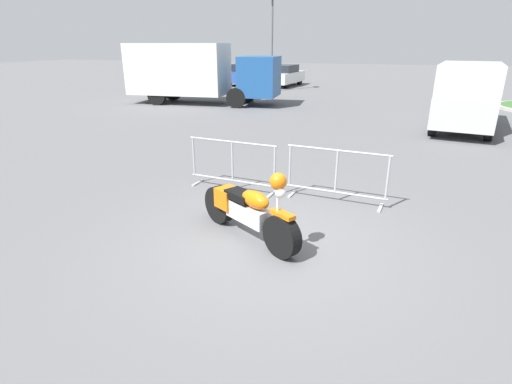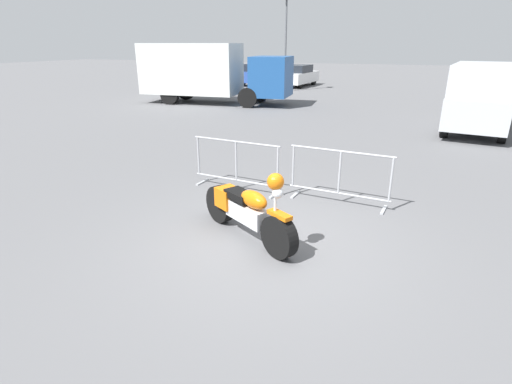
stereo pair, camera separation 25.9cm
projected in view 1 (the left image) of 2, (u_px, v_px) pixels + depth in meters
The scene contains 11 objects.
ground_plane at pixel (271, 245), 6.29m from camera, with size 120.00×120.00×0.00m, color #5B5B5E.
motorcycle at pixel (248, 210), 6.36m from camera, with size 2.02×1.33×1.27m.
crowd_barrier_near at pixel (232, 165), 8.49m from camera, with size 2.03×0.62×1.07m.
crowd_barrier_far at pixel (336, 175), 7.82m from camera, with size 2.03×0.62×1.07m.
box_truck at pixel (195, 71), 20.45m from camera, with size 7.87×2.93×2.98m.
delivery_van at pixel (467, 94), 14.46m from camera, with size 2.68×5.24×2.31m.
parked_car_black at pixel (211, 73), 31.29m from camera, with size 2.19×4.53×1.49m.
parked_car_blue at pixel (247, 74), 30.36m from camera, with size 2.24×4.64×1.52m.
parked_car_white at pixel (284, 75), 29.27m from camera, with size 2.22×4.60×1.51m.
pedestrian at pixel (251, 84), 21.31m from camera, with size 0.39×0.39×1.69m.
street_lamp at pixel (272, 31), 24.96m from camera, with size 0.36×0.70×5.68m.
Camera 1 is at (1.59, -5.37, 2.98)m, focal length 28.00 mm.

